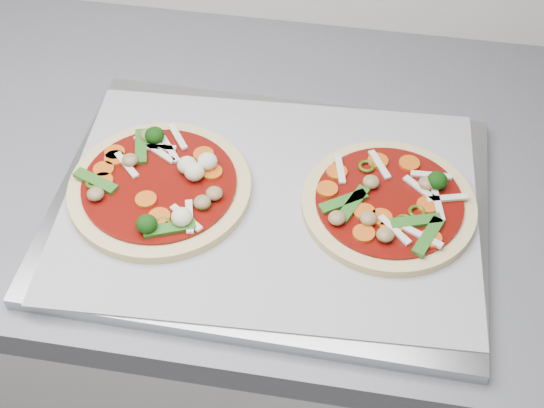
# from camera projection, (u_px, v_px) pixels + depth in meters

# --- Properties ---
(baking_tray) EXTENTS (0.51, 0.38, 0.02)m
(baking_tray) POSITION_uv_depth(u_px,v_px,m) (270.00, 207.00, 0.89)
(baking_tray) COLOR #999A9E
(baking_tray) RESTS_ON countertop
(parchment) EXTENTS (0.50, 0.38, 0.00)m
(parchment) POSITION_uv_depth(u_px,v_px,m) (270.00, 202.00, 0.89)
(parchment) COLOR #9C9BA1
(parchment) RESTS_ON baking_tray
(pizza_left) EXTENTS (0.28, 0.28, 0.04)m
(pizza_left) POSITION_uv_depth(u_px,v_px,m) (161.00, 186.00, 0.89)
(pizza_left) COLOR tan
(pizza_left) RESTS_ON parchment
(pizza_right) EXTENTS (0.22, 0.22, 0.03)m
(pizza_right) POSITION_uv_depth(u_px,v_px,m) (389.00, 204.00, 0.87)
(pizza_right) COLOR tan
(pizza_right) RESTS_ON parchment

